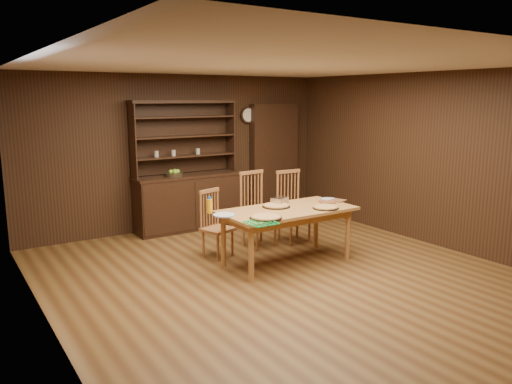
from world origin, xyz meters
TOP-DOWN VIEW (x-y plane):
  - floor at (0.00, 0.00)m, footprint 6.00×6.00m
  - room_shell at (0.00, 0.00)m, footprint 6.00×6.00m
  - china_hutch at (-0.00, 2.75)m, footprint 1.84×0.52m
  - doorway at (1.90, 2.90)m, footprint 1.00×0.18m
  - wall_clock at (1.35, 2.96)m, footprint 0.30×0.05m
  - dining_table at (0.36, 0.40)m, footprint 1.81×0.90m
  - chair_left at (-0.33, 1.20)m, footprint 0.48×0.47m
  - chair_center at (0.46, 1.33)m, footprint 0.51×0.49m
  - chair_right at (1.06, 1.23)m, footprint 0.47×0.45m
  - pizza_left at (-0.18, 0.11)m, footprint 0.41×0.41m
  - pizza_right at (0.80, 0.13)m, footprint 0.35×0.35m
  - pizza_center at (0.30, 0.57)m, footprint 0.38×0.38m
  - cooling_rack at (-0.36, -0.05)m, footprint 0.36×0.36m
  - plate_left at (-0.54, 0.53)m, footprint 0.29×0.29m
  - plate_right at (1.22, 0.55)m, footprint 0.23×0.23m
  - foil_dish at (0.46, 0.71)m, footprint 0.28×0.24m
  - juice_bottle at (-0.63, 0.74)m, footprint 0.07×0.07m
  - pot_holder_a at (1.27, 0.41)m, footprint 0.26×0.26m
  - pot_holder_b at (1.07, 0.41)m, footprint 0.27×0.27m
  - fruit_bowl at (-0.26, 2.69)m, footprint 0.30×0.30m

SIDE VIEW (x-z plane):
  - floor at x=0.00m, z-range 0.00..0.00m
  - chair_left at x=-0.33m, z-range 0.03..0.98m
  - chair_right at x=1.06m, z-range 0.03..1.14m
  - china_hutch at x=0.00m, z-range -0.49..1.68m
  - chair_center at x=0.46m, z-range 0.04..1.17m
  - dining_table at x=0.36m, z-range 0.29..1.04m
  - cooling_rack at x=-0.36m, z-range 0.75..0.76m
  - pot_holder_a at x=1.27m, z-range 0.75..0.77m
  - pot_holder_b at x=1.07m, z-range 0.75..0.77m
  - plate_left at x=-0.54m, z-range 0.75..0.77m
  - plate_right at x=1.22m, z-range 0.75..0.77m
  - pizza_center at x=0.30m, z-range 0.75..0.79m
  - pizza_left at x=-0.18m, z-range 0.75..0.79m
  - pizza_right at x=0.80m, z-range 0.75..0.79m
  - foil_dish at x=0.46m, z-range 0.75..0.84m
  - juice_bottle at x=-0.63m, z-range 0.74..0.96m
  - fruit_bowl at x=-0.26m, z-range 0.92..1.04m
  - doorway at x=1.90m, z-range 0.00..2.10m
  - room_shell at x=0.00m, z-range -1.42..4.58m
  - wall_clock at x=1.35m, z-range 1.75..2.05m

